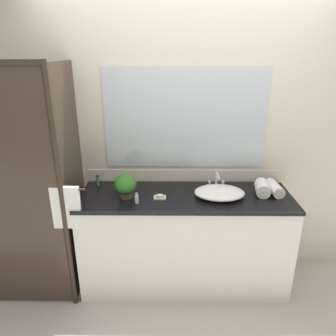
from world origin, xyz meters
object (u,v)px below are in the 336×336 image
faucet (216,182)px  rolled_towel_middle (262,188)px  soap_dish (160,197)px  amenity_bottle_body_wash (137,198)px  amenity_bottle_lotion (98,181)px  rolled_towel_near_edge (274,188)px  potted_plant (126,185)px  sink_basin (219,193)px

faucet → rolled_towel_middle: size_ratio=0.91×
soap_dish → amenity_bottle_body_wash: 0.21m
amenity_bottle_lotion → rolled_towel_middle: bearing=-7.1°
faucet → rolled_towel_near_edge: bearing=-14.1°
potted_plant → rolled_towel_middle: bearing=3.2°
soap_dish → amenity_bottle_lotion: (-0.57, 0.26, 0.03)m
amenity_bottle_body_wash → amenity_bottle_lotion: bearing=138.1°
faucet → amenity_bottle_lotion: (-1.07, 0.04, -0.00)m
sink_basin → amenity_bottle_body_wash: size_ratio=4.72×
rolled_towel_near_edge → rolled_towel_middle: size_ratio=1.21×
amenity_bottle_body_wash → sink_basin: bearing=10.3°
faucet → potted_plant: (-0.78, -0.20, 0.06)m
sink_basin → rolled_towel_middle: bearing=6.9°
faucet → rolled_towel_middle: (0.37, -0.14, 0.01)m
amenity_bottle_lotion → rolled_towel_middle: rolled_towel_middle is taller
amenity_bottle_body_wash → potted_plant: bearing=133.6°
sink_basin → rolled_towel_near_edge: rolled_towel_near_edge is taller
faucet → rolled_towel_middle: faucet is taller
amenity_bottle_body_wash → rolled_towel_middle: rolled_towel_middle is taller
potted_plant → amenity_bottle_lotion: bearing=139.9°
sink_basin → amenity_bottle_lotion: bearing=168.1°
rolled_towel_middle → sink_basin: bearing=-173.1°
faucet → amenity_bottle_body_wash: size_ratio=1.92×
rolled_towel_near_edge → amenity_bottle_lotion: bearing=174.1°
amenity_bottle_lotion → rolled_towel_middle: size_ratio=0.53×
sink_basin → amenity_bottle_body_wash: amenity_bottle_body_wash is taller
soap_dish → amenity_bottle_body_wash: size_ratio=1.13×
soap_dish → amenity_bottle_lotion: 0.63m
faucet → amenity_bottle_body_wash: bearing=-155.7°
soap_dish → amenity_bottle_body_wash: amenity_bottle_body_wash is taller
sink_basin → amenity_bottle_lotion: amenity_bottle_lotion is taller
faucet → rolled_towel_near_edge: (0.48, -0.12, -0.00)m
rolled_towel_near_edge → rolled_towel_middle: rolled_towel_middle is taller
amenity_bottle_lotion → faucet: bearing=-2.2°
potted_plant → rolled_towel_near_edge: (1.26, 0.08, -0.06)m
amenity_bottle_lotion → rolled_towel_near_edge: size_ratio=0.44×
sink_basin → soap_dish: sink_basin is taller
rolled_towel_middle → amenity_bottle_body_wash: bearing=-170.9°
sink_basin → faucet: (0.00, 0.18, 0.01)m
potted_plant → soap_dish: bearing=-3.0°
potted_plant → amenity_bottle_body_wash: size_ratio=2.29×
faucet → potted_plant: 0.81m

